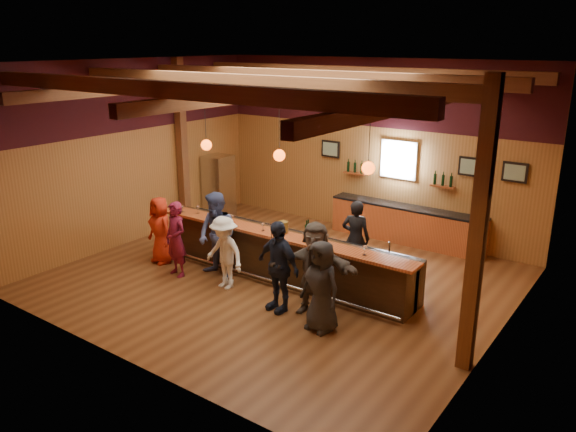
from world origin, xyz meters
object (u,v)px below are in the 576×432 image
Objects in this scene: customer_dark at (321,286)px; bottle_a at (308,231)px; back_bar_cabinet at (406,224)px; customer_navy at (278,266)px; bartender at (356,238)px; bar_counter at (285,255)px; customer_white at (224,253)px; ice_bucket at (283,227)px; customer_denim at (217,236)px; customer_redvest at (176,239)px; customer_orange at (161,230)px; stainless_fridge at (219,186)px; customer_brown at (315,268)px.

customer_dark is 4.37× the size of bottle_a.
back_bar_cabinet is at bearing 108.19° from customer_dark.
customer_navy is 1.05× the size of bartender.
bar_counter is 1.35m from customer_white.
customer_white is 0.91× the size of bartender.
ice_bucket is (-1.07, -3.78, 0.75)m from back_bar_cabinet.
customer_denim reaches higher than back_bar_cabinet.
customer_dark is (0.67, -5.04, 0.35)m from back_bar_cabinet.
customer_redvest is 1.07× the size of customer_white.
back_bar_cabinet is 6.03m from customer_orange.
customer_dark reaches higher than bar_counter.
stainless_fridge is at bearing 153.60° from customer_navy.
customer_redvest is 0.91m from customer_denim.
customer_orange is at bearing -168.54° from customer_denim.
customer_redvest is 0.98× the size of bartender.
back_bar_cabinet is 2.60× the size of customer_white.
customer_orange is at bearing -178.74° from customer_white.
stainless_fridge is 3.62m from customer_orange.
bartender is (1.85, 2.14, 0.08)m from customer_white.
back_bar_cabinet is 2.14× the size of customer_denim.
bartender reaches higher than customer_white.
customer_denim reaches higher than customer_redvest.
back_bar_cabinet is at bearing 68.50° from customer_denim.
bottle_a is at bearing 109.57° from customer_brown.
customer_redvest is at bearing 20.47° from bartender.
customer_dark is at bearing 1.30° from customer_navy.
customer_brown is (5.52, -3.44, -0.01)m from stainless_fridge.
customer_denim is (-1.19, -0.80, 0.41)m from bar_counter.
customer_dark is at bearing -48.72° from bottle_a.
ice_bucket is at bearing -61.29° from bar_counter.
bar_counter is at bearing 118.71° from ice_bucket.
customer_navy reaches higher than customer_orange.
back_bar_cabinet is 2.37× the size of bartender.
customer_white reaches higher than bottle_a.
ice_bucket is at bearing -32.18° from stainless_fridge.
customer_navy reaches higher than back_bar_cabinet.
customer_denim is 1.05× the size of customer_brown.
customer_navy is at bearing -58.63° from bar_counter.
back_bar_cabinet is 10.58× the size of bottle_a.
customer_brown is at bearing 37.04° from customer_navy.
back_bar_cabinet is 2.25× the size of customer_brown.
customer_brown is 1.08× the size of customer_dark.
stainless_fridge is 6.50m from customer_brown.
customer_dark is at bearing 6.53° from customer_redvest.
ice_bucket reaches higher than back_bar_cabinet.
bar_counter reaches higher than back_bar_cabinet.
customer_white is 1.31m from ice_bucket.
bartender is (3.97, 1.93, 0.07)m from customer_orange.
customer_orange reaches higher than back_bar_cabinet.
back_bar_cabinet is 4.00m from ice_bucket.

